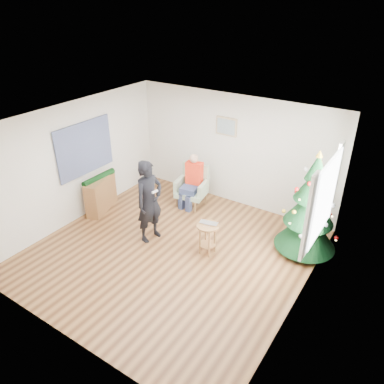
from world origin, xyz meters
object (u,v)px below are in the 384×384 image
Objects in this scene: standing_man at (149,201)px; console at (101,194)px; armchair at (192,191)px; stool at (207,239)px; christmas_tree at (310,208)px.

standing_man is 1.78m from console.
standing_man is (0.06, -1.64, 0.51)m from armchair.
stool is 0.37× the size of standing_man.
christmas_tree is at bearing 35.89° from stool.
stool is 0.66× the size of armchair.
stool is at bearing -58.04° from armchair.
console reaches higher than stool.
christmas_tree is 2.19× the size of armchair.
armchair is 2.13m from console.
christmas_tree is 3.09m from standing_man.
standing_man reaches higher than armchair.
christmas_tree is 1.23× the size of standing_man.
armchair reaches higher than stool.
christmas_tree is 2.92m from armchair.
standing_man is (-1.23, -0.20, 0.53)m from stool.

